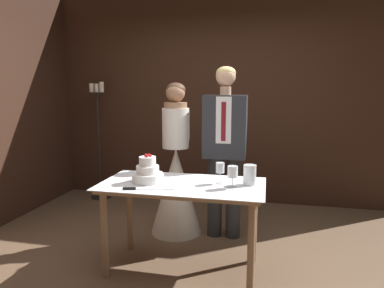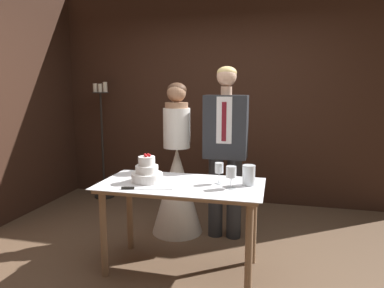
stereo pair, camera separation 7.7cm
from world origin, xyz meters
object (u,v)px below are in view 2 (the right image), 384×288
wine_glass_near (231,173)px  groom (226,145)px  hurricane_candle (249,176)px  bride (177,179)px  cake_table (181,195)px  tiered_cake (147,172)px  cake_knife (137,188)px  candle_stand (102,140)px  wine_glass_middle (219,169)px

wine_glass_near → groom: size_ratio=0.10×
hurricane_candle → bride: size_ratio=0.10×
hurricane_candle → groom: (-0.29, 0.67, 0.14)m
cake_table → tiered_cake: tiered_cake is taller
cake_knife → candle_stand: (-1.33, 1.92, 0.06)m
tiered_cake → bride: bride is taller
tiered_cake → wine_glass_middle: bearing=7.8°
bride → groom: (0.51, -0.00, 0.39)m
bride → candle_stand: bearing=145.9°
wine_glass_middle → groom: groom is taller
groom → tiered_cake: bearing=-125.8°
cake_table → wine_glass_near: size_ratio=7.61×
tiered_cake → candle_stand: candle_stand is taller
tiered_cake → wine_glass_near: tiered_cake is taller
cake_knife → bride: bride is taller
wine_glass_middle → candle_stand: size_ratio=0.11×
bride → candle_stand: (-1.36, 0.92, 0.24)m
wine_glass_near → hurricane_candle: (0.13, 0.13, -0.04)m
hurricane_candle → cake_knife: bearing=-158.4°
cake_knife → wine_glass_middle: bearing=14.3°
tiered_cake → bride: (0.04, 0.76, -0.25)m
cake_knife → groom: (0.54, 1.00, 0.21)m
wine_glass_middle → bride: size_ratio=0.11×
wine_glass_near → wine_glass_middle: (-0.11, 0.11, 0.00)m
bride → wine_glass_middle: bearing=-50.6°
groom → candle_stand: bearing=153.8°
candle_stand → wine_glass_near: bearing=-40.1°
tiered_cake → groom: size_ratio=0.15×
cake_table → tiered_cake: 0.34m
wine_glass_middle → candle_stand: candle_stand is taller
wine_glass_middle → candle_stand: (-1.92, 1.60, -0.06)m
candle_stand → cake_knife: bearing=-55.3°
wine_glass_middle → bride: bearing=129.4°
wine_glass_near → hurricane_candle: bearing=45.1°
cake_knife → hurricane_candle: size_ratio=2.39×
wine_glass_middle → bride: (-0.56, 0.68, -0.30)m
bride → cake_knife: bearing=-91.8°
cake_table → cake_knife: size_ratio=3.43×
wine_glass_middle → hurricane_candle: bearing=3.4°
cake_table → bride: (-0.26, 0.75, -0.08)m
bride → groom: bearing=-0.1°
cake_table → cake_knife: 0.39m
cake_knife → wine_glass_near: wine_glass_near is taller
wine_glass_middle → cake_knife: bearing=-151.9°
hurricane_candle → bride: bride is taller
cake_table → hurricane_candle: size_ratio=8.20×
cake_table → tiered_cake: (-0.29, -0.01, 0.18)m
cake_table → groom: groom is taller
cake_table → wine_glass_middle: bearing=12.9°
groom → wine_glass_near: bearing=-78.5°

